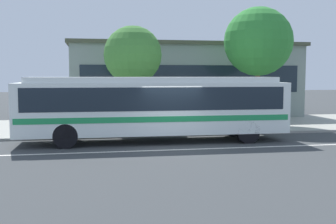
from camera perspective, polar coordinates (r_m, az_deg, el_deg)
name	(u,v)px	position (r m, az deg, el deg)	size (l,w,h in m)	color
ground_plane	(173,146)	(17.24, 0.65, -4.76)	(120.00, 120.00, 0.00)	#383B3D
sidewalk_slab	(150,126)	(23.77, -2.43, -1.90)	(60.00, 8.00, 0.12)	#9A9A90
lane_stripe_center	(177,150)	(16.47, 1.18, -5.22)	(56.00, 0.16, 0.01)	silver
transit_bus	(154,104)	(18.26, -1.92, 1.07)	(11.74, 2.68, 2.87)	white
pedestrian_waiting_near_sign	(106,111)	(21.45, -8.54, 0.16)	(0.42, 0.42, 1.72)	#686659
pedestrian_walking_along_curb	(241,111)	(21.58, 10.05, 0.07)	(0.45, 0.45, 1.66)	#313141
pedestrian_standing_by_tree	(151,112)	(21.54, -2.42, 0.07)	(0.48, 0.48, 1.62)	#2C2146
bus_stop_sign	(229,100)	(21.33, 8.46, 1.69)	(0.08, 0.44, 2.47)	gray
street_tree_near_stop	(133,56)	(22.77, -4.87, 7.76)	(3.16, 3.16, 5.51)	brown
street_tree_mid_block	(258,42)	(24.62, 12.34, 9.45)	(3.94, 3.94, 6.73)	brown
station_building	(180,80)	(30.96, 1.62, 4.42)	(16.02, 9.04, 5.16)	gray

